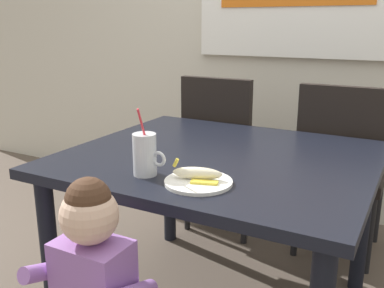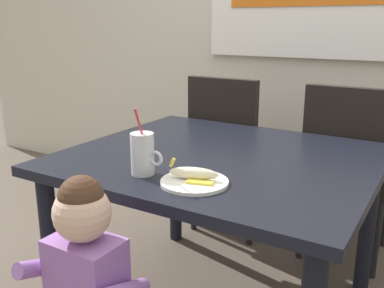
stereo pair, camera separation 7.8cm
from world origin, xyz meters
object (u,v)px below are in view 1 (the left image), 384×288
Objects in this scene: dining_chair_left at (223,146)px; milk_cup at (145,157)px; dining_chair_right at (341,162)px; snack_plate at (198,182)px; toddler_standing at (93,277)px; dining_table at (220,176)px; peeled_banana at (198,174)px.

milk_cup is (0.18, -1.09, 0.26)m from dining_chair_left.
dining_chair_right is 4.17× the size of snack_plate.
toddler_standing is at bearing 98.96° from dining_chair_left.
dining_table is 1.27× the size of dining_chair_right.
snack_plate is at bearing 75.16° from dining_chair_right.
snack_plate is at bearing 2.59° from milk_cup.
dining_chair_left is 1.45m from toddler_standing.
milk_cup is 0.20m from peeled_banana.
dining_chair_right is at bearing 74.68° from peeled_banana.
toddler_standing is 4.78× the size of peeled_banana.
dining_table is 0.41m from milk_cup.
milk_cup is (-0.13, -0.36, 0.16)m from dining_table.
dining_chair_left is at bearing 98.96° from toddler_standing.
snack_plate is at bearing 109.97° from dining_chair_left.
dining_chair_left is 1.15× the size of toddler_standing.
snack_plate reaches higher than dining_table.
dining_table is 1.27× the size of dining_chair_left.
dining_chair_left is 1.00× the size of dining_chair_right.
peeled_banana is (-0.01, 0.01, 0.03)m from snack_plate.
dining_chair_left is 1.15m from peeled_banana.
milk_cup is 1.41× the size of peeled_banana.
dining_table is 0.80m from dining_chair_left.
dining_chair_left is 4.17× the size of snack_plate.
toddler_standing is at bearing -114.94° from snack_plate.
toddler_standing reaches higher than snack_plate.
milk_cup is at bearing -177.41° from snack_plate.
peeled_banana is at bearing 5.63° from milk_cup.
dining_chair_left is at bearing 0.29° from dining_chair_right.
dining_chair_left is (-0.31, 0.73, -0.10)m from dining_table.
peeled_banana is at bearing 124.15° from snack_plate.
toddler_standing is (0.23, -1.43, -0.02)m from dining_chair_left.
peeled_banana is (0.16, 0.37, 0.24)m from toddler_standing.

